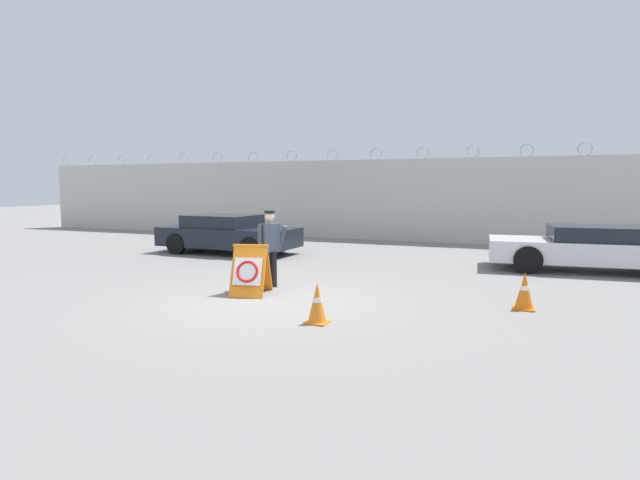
{
  "coord_description": "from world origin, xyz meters",
  "views": [
    {
      "loc": [
        4.41,
        -8.38,
        2.18
      ],
      "look_at": [
        0.35,
        1.86,
        0.98
      ],
      "focal_mm": 28.0,
      "sensor_mm": 36.0,
      "label": 1
    }
  ],
  "objects_px": {
    "security_guard": "(270,245)",
    "traffic_cone_near": "(524,291)",
    "parked_car_far_side": "(590,248)",
    "parked_car_front_coupe": "(227,234)",
    "barricade_sign": "(250,270)",
    "traffic_cone_mid": "(317,303)"
  },
  "relations": [
    {
      "from": "traffic_cone_near",
      "to": "parked_car_front_coupe",
      "type": "bearing_deg",
      "value": 153.37
    },
    {
      "from": "security_guard",
      "to": "traffic_cone_near",
      "type": "distance_m",
      "value": 5.11
    },
    {
      "from": "security_guard",
      "to": "parked_car_front_coupe",
      "type": "xyz_separation_m",
      "value": [
        -3.83,
        4.4,
        -0.28
      ]
    },
    {
      "from": "traffic_cone_mid",
      "to": "barricade_sign",
      "type": "bearing_deg",
      "value": 144.54
    },
    {
      "from": "barricade_sign",
      "to": "traffic_cone_near",
      "type": "height_order",
      "value": "barricade_sign"
    },
    {
      "from": "barricade_sign",
      "to": "parked_car_front_coupe",
      "type": "distance_m",
      "value": 6.42
    },
    {
      "from": "traffic_cone_near",
      "to": "parked_car_far_side",
      "type": "bearing_deg",
      "value": 71.92
    },
    {
      "from": "barricade_sign",
      "to": "security_guard",
      "type": "height_order",
      "value": "security_guard"
    },
    {
      "from": "barricade_sign",
      "to": "security_guard",
      "type": "bearing_deg",
      "value": 73.36
    },
    {
      "from": "traffic_cone_mid",
      "to": "parked_car_front_coupe",
      "type": "bearing_deg",
      "value": 131.24
    },
    {
      "from": "barricade_sign",
      "to": "parked_car_front_coupe",
      "type": "relative_size",
      "value": 0.22
    },
    {
      "from": "parked_car_far_side",
      "to": "security_guard",
      "type": "bearing_deg",
      "value": 32.08
    },
    {
      "from": "barricade_sign",
      "to": "traffic_cone_near",
      "type": "distance_m",
      "value": 5.18
    },
    {
      "from": "barricade_sign",
      "to": "parked_car_far_side",
      "type": "distance_m",
      "value": 8.74
    },
    {
      "from": "traffic_cone_mid",
      "to": "parked_car_front_coupe",
      "type": "xyz_separation_m",
      "value": [
        -5.82,
        6.64,
        0.31
      ]
    },
    {
      "from": "security_guard",
      "to": "traffic_cone_mid",
      "type": "height_order",
      "value": "security_guard"
    },
    {
      "from": "parked_car_far_side",
      "to": "traffic_cone_mid",
      "type": "bearing_deg",
      "value": 52.72
    },
    {
      "from": "parked_car_front_coupe",
      "to": "parked_car_far_side",
      "type": "distance_m",
      "value": 10.5
    },
    {
      "from": "security_guard",
      "to": "parked_car_far_side",
      "type": "height_order",
      "value": "security_guard"
    },
    {
      "from": "security_guard",
      "to": "traffic_cone_near",
      "type": "xyz_separation_m",
      "value": [
        5.08,
        -0.06,
        -0.58
      ]
    },
    {
      "from": "barricade_sign",
      "to": "traffic_cone_near",
      "type": "relative_size",
      "value": 1.52
    },
    {
      "from": "security_guard",
      "to": "parked_car_far_side",
      "type": "distance_m",
      "value": 8.23
    }
  ]
}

